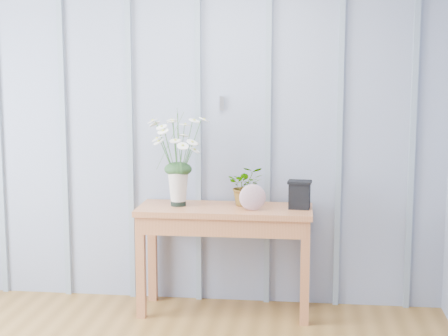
# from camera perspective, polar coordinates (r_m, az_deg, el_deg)

# --- Properties ---
(room_shell) EXTENTS (4.00, 4.50, 2.50)m
(room_shell) POSITION_cam_1_polar(r_m,az_deg,el_deg) (3.67, -9.48, 12.67)
(room_shell) COLOR #8993AD
(room_shell) RESTS_ON ground
(sideboard) EXTENTS (1.20, 0.45, 0.75)m
(sideboard) POSITION_cam_1_polar(r_m,az_deg,el_deg) (4.75, 0.07, -4.62)
(sideboard) COLOR #AB643B
(sideboard) RESTS_ON ground
(daisy_vase) EXTENTS (0.47, 0.36, 0.66)m
(daisy_vase) POSITION_cam_1_polar(r_m,az_deg,el_deg) (4.72, -3.86, 1.81)
(daisy_vase) COLOR black
(daisy_vase) RESTS_ON sideboard
(spider_plant) EXTENTS (0.28, 0.25, 0.28)m
(spider_plant) POSITION_cam_1_polar(r_m,az_deg,el_deg) (4.76, 1.85, -1.47)
(spider_plant) COLOR #1A3A1C
(spider_plant) RESTS_ON sideboard
(felt_disc_vessel) EXTENTS (0.18, 0.08, 0.18)m
(felt_disc_vessel) POSITION_cam_1_polar(r_m,az_deg,el_deg) (4.60, 2.39, -2.46)
(felt_disc_vessel) COLOR #834A69
(felt_disc_vessel) RESTS_ON sideboard
(carved_box) EXTENTS (0.17, 0.14, 0.19)m
(carved_box) POSITION_cam_1_polar(r_m,az_deg,el_deg) (4.69, 6.29, -2.19)
(carved_box) COLOR black
(carved_box) RESTS_ON sideboard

